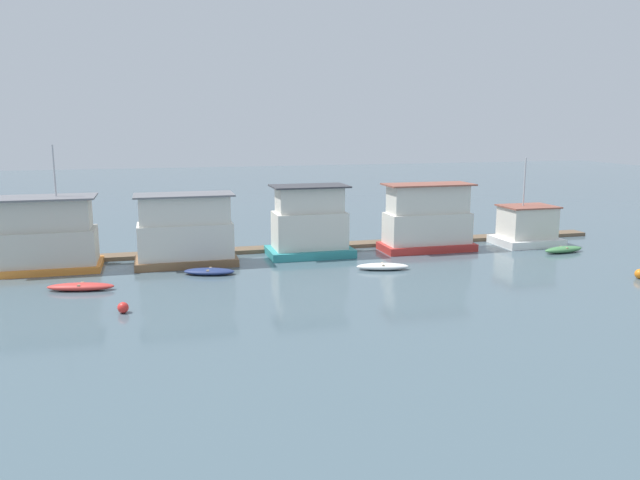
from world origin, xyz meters
TOP-DOWN VIEW (x-y plane):
  - ground_plane at (0.00, 0.00)m, footprint 200.00×200.00m
  - dock_walkway at (0.00, 2.73)m, footprint 51.00×1.68m
  - houseboat_orange at (-19.24, 0.07)m, footprint 7.27×3.90m
  - houseboat_brown at (-9.82, -0.58)m, footprint 7.15×3.53m
  - houseboat_teal at (-0.51, 0.19)m, footprint 6.40×3.95m
  - houseboat_red at (9.04, -0.22)m, footprint 7.36×3.36m
  - houseboat_white at (18.00, -0.33)m, footprint 5.06×4.02m
  - dinghy_red at (-16.42, -6.06)m, footprint 4.14×1.78m
  - dinghy_navy at (-8.51, -3.97)m, footprint 3.65×2.23m
  - dinghy_white at (3.25, -5.69)m, footprint 3.79×1.93m
  - dinghy_green at (19.01, -3.92)m, footprint 3.64×1.42m
  - buoy_orange at (18.61, -12.39)m, footprint 0.64×0.64m
  - buoy_red at (-13.73, -11.50)m, footprint 0.59×0.59m

SIDE VIEW (x-z plane):
  - ground_plane at x=0.00m, z-range 0.00..0.00m
  - dock_walkway at x=0.00m, z-range 0.00..0.30m
  - dinghy_navy at x=-8.51m, z-range 0.00..0.42m
  - dinghy_white at x=3.25m, z-range 0.00..0.46m
  - dinghy_red at x=-16.42m, z-range 0.00..0.47m
  - dinghy_green at x=19.01m, z-range 0.00..0.50m
  - buoy_red at x=-13.73m, z-range 0.00..0.59m
  - buoy_orange at x=18.61m, z-range 0.00..0.64m
  - houseboat_white at x=18.00m, z-range -2.12..5.13m
  - houseboat_orange at x=-19.24m, z-range -1.93..6.66m
  - houseboat_brown at x=-9.82m, z-range -0.16..4.95m
  - houseboat_teal at x=-0.51m, z-range -0.30..5.09m
  - houseboat_red at x=9.04m, z-range -0.23..5.09m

